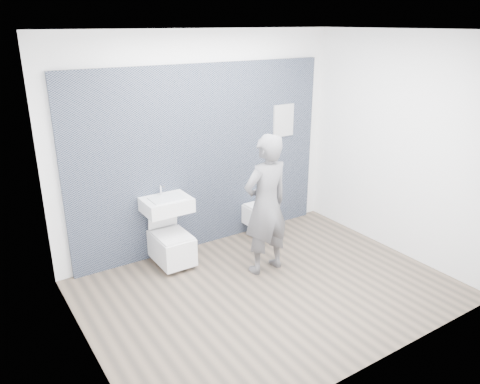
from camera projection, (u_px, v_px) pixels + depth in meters
ground at (269, 289)px, 5.33m from camera, size 4.00×4.00×0.00m
room_shell at (272, 141)px, 4.74m from camera, size 4.00×4.00×4.00m
tile_wall at (206, 241)px, 6.49m from camera, size 3.60×0.06×2.40m
washbasin at (167, 204)px, 5.69m from camera, size 0.57×0.43×0.43m
toilet_square at (172, 246)px, 5.81m from camera, size 0.41×0.59×0.80m
toilet_rounded at (262, 217)px, 6.52m from camera, size 0.32×0.55×0.30m
info_placard at (280, 222)px, 7.10m from camera, size 0.34×0.03×0.45m
visitor at (266, 205)px, 5.48m from camera, size 0.65×0.44×1.70m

